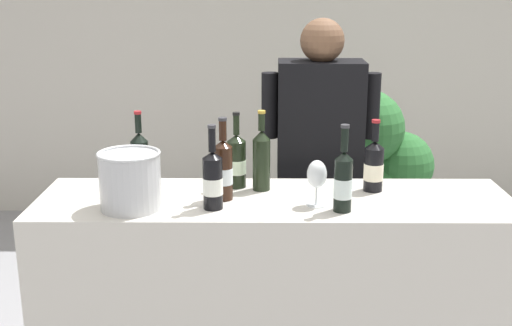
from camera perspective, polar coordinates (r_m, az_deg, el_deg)
name	(u,v)px	position (r m, az deg, el deg)	size (l,w,h in m)	color
wall_back	(268,40)	(5.12, 1.10, 10.82)	(8.00, 0.10, 2.80)	beige
counter	(274,307)	(2.84, 1.61, -12.58)	(1.95, 0.55, 0.98)	beige
wine_bottle_0	(237,161)	(2.76, -1.73, 0.20)	(0.08, 0.08, 0.33)	black
wine_bottle_1	(343,181)	(2.48, 7.70, -1.57)	(0.07, 0.07, 0.34)	black
wine_bottle_2	(140,162)	(2.75, -10.21, 0.11)	(0.07, 0.07, 0.34)	black
wine_bottle_3	(213,180)	(2.49, -3.85, -1.48)	(0.08, 0.08, 0.33)	black
wine_bottle_4	(223,169)	(2.60, -2.91, -0.56)	(0.08, 0.08, 0.34)	black
wine_bottle_5	(374,166)	(2.75, 10.36, -0.24)	(0.08, 0.08, 0.31)	black
wine_bottle_6	(261,158)	(2.71, 0.48, 0.40)	(0.07, 0.07, 0.34)	black
wine_glass	(317,176)	(2.53, 5.40, -1.14)	(0.08, 0.08, 0.19)	silver
ice_bucket	(130,180)	(2.54, -11.07, -1.49)	(0.24, 0.24, 0.23)	silver
person_server	(318,192)	(3.24, 5.51, -2.60)	(0.57, 0.25, 1.68)	black
potted_shrub	(378,178)	(3.78, 10.69, -1.32)	(0.61, 0.56, 1.27)	brown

